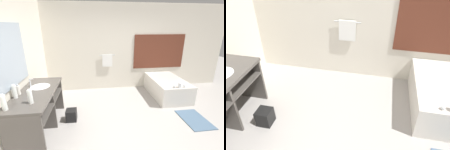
% 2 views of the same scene
% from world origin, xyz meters
% --- Properties ---
extents(wall_back_with_blinds, '(7.40, 0.13, 2.70)m').
position_xyz_m(wall_back_with_blinds, '(0.05, 2.23, 1.34)').
color(wall_back_with_blinds, silver).
rests_on(wall_back_with_blinds, ground_plane).
extents(bathtub, '(0.90, 1.50, 0.64)m').
position_xyz_m(bathtub, '(1.43, 1.44, 0.29)').
color(bathtub, silver).
rests_on(bathtub, ground_plane).
extents(waste_bin, '(0.23, 0.23, 0.26)m').
position_xyz_m(waste_bin, '(-1.29, 0.49, 0.13)').
color(waste_bin, black).
rests_on(waste_bin, ground_plane).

